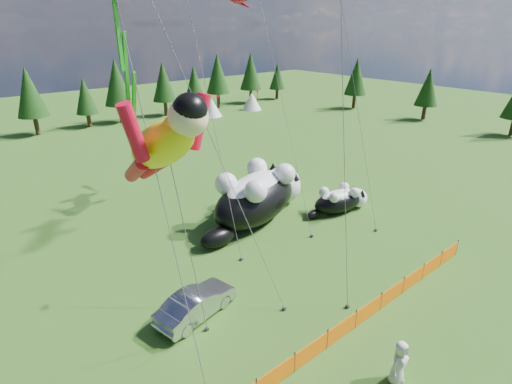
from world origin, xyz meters
The scene contains 9 objects.
ground centered at (0.00, 0.00, 0.00)m, with size 160.00×160.00×0.00m, color #183C0A.
safety_fence centered at (0.00, -3.00, 0.50)m, with size 22.06×0.06×1.10m.
tree_line centered at (0.00, 45.00, 4.00)m, with size 90.00×4.00×8.00m, color black, non-canonical shape.
festival_tents centered at (11.00, 40.00, 1.40)m, with size 50.00×3.20×2.80m, color white, non-canonical shape.
cat_large centered at (5.04, 8.68, 1.89)m, with size 10.75×6.10×3.97m.
cat_small centered at (10.46, 5.60, 0.95)m, with size 5.50×2.68×2.00m.
car centered at (-4.17, 2.50, 0.71)m, with size 1.51×4.33×1.43m, color silver.
spectator_e centered at (-0.18, -5.91, 0.97)m, with size 0.95×0.62×1.95m, color silver.
superhero_kite centered at (-6.84, -0.78, 9.85)m, with size 4.48×4.32×11.99m.
Camera 1 is at (-11.99, -11.33, 13.16)m, focal length 28.00 mm.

